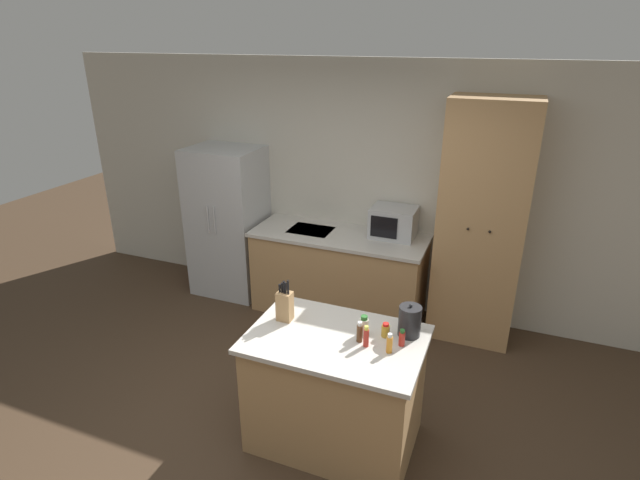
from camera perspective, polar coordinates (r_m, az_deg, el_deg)
ground_plane at (r=4.01m, az=-5.26°, el=-21.89°), size 14.00×14.00×0.00m
wall_back at (r=5.26m, az=5.76°, el=5.82°), size 7.20×0.06×2.60m
refrigerator at (r=5.72m, az=-10.44°, el=2.05°), size 0.77×0.65×1.68m
back_counter at (r=5.30m, az=2.14°, el=-3.79°), size 1.81×0.71×0.90m
pantry_cabinet at (r=4.86m, az=17.92°, el=1.60°), size 0.77×0.53×2.31m
kitchen_island at (r=3.72m, az=1.74°, el=-16.71°), size 1.20×0.80×0.89m
microwave at (r=5.05m, az=8.39°, el=2.03°), size 0.44×0.36×0.30m
knife_block at (r=3.60m, az=-4.05°, el=-7.46°), size 0.11×0.09×0.33m
spice_bottle_tall_dark at (r=3.35m, az=5.29°, el=-10.97°), size 0.04×0.04×0.15m
spice_bottle_short_red at (r=3.46m, az=5.04°, el=-9.76°), size 0.06×0.06×0.15m
spice_bottle_amber_oil at (r=3.47m, az=7.50°, el=-10.19°), size 0.06×0.06×0.10m
spice_bottle_green_herb at (r=3.31m, az=7.95°, el=-11.66°), size 0.04×0.04×0.14m
spice_bottle_pale_salt at (r=3.39m, az=9.35°, el=-11.00°), size 0.04×0.04×0.12m
spice_bottle_orange_cap at (r=3.39m, az=4.56°, el=-10.47°), size 0.04×0.04×0.15m
kettle at (r=3.48m, az=10.21°, el=-9.09°), size 0.15×0.15×0.24m
fire_extinguisher at (r=6.30m, az=-14.03°, el=-2.70°), size 0.11×0.11×0.43m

